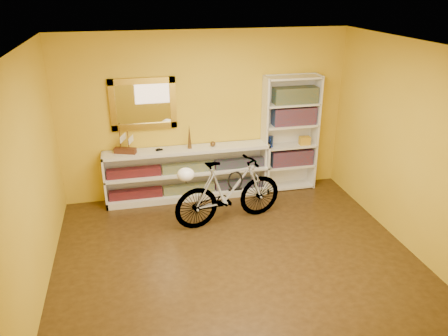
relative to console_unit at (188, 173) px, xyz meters
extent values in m
cube|color=#301F0D|center=(0.33, -1.81, -0.43)|extent=(4.50, 4.00, 0.01)
cube|color=silver|center=(0.33, -1.81, 2.18)|extent=(4.50, 4.00, 0.01)
cube|color=gold|center=(0.33, 0.19, 0.88)|extent=(4.50, 0.01, 2.60)
cube|color=gold|center=(-1.93, -1.81, 0.88)|extent=(0.01, 4.00, 2.60)
cube|color=gold|center=(2.58, -1.81, 0.88)|extent=(0.01, 4.00, 2.60)
cube|color=olive|center=(-0.62, 0.15, 1.12)|extent=(0.98, 0.06, 0.78)
cube|color=silver|center=(1.23, 0.17, -0.17)|extent=(0.09, 0.02, 0.09)
cube|color=black|center=(0.00, -0.02, -0.26)|extent=(2.50, 0.13, 0.14)
cube|color=navy|center=(0.00, -0.02, 0.11)|extent=(2.50, 0.13, 0.14)
imported|color=black|center=(-0.43, 0.00, 0.43)|extent=(0.00, 0.00, 0.00)
cone|color=brown|center=(0.04, 0.00, 0.62)|extent=(0.07, 0.07, 0.38)
sphere|color=brown|center=(0.40, 0.00, 0.47)|extent=(0.08, 0.08, 0.08)
cube|color=maroon|center=(1.73, 0.03, 0.12)|extent=(0.70, 0.22, 0.26)
cube|color=maroon|center=(1.73, 0.03, 0.83)|extent=(0.70, 0.22, 0.28)
cube|color=#184756|center=(1.73, 0.03, 1.16)|extent=(0.70, 0.22, 0.25)
cylinder|color=#162D9A|center=(1.35, 0.01, 0.43)|extent=(0.08, 0.08, 0.18)
cube|color=maroon|center=(1.48, 0.06, 1.12)|extent=(0.13, 0.13, 0.16)
cube|color=gold|center=(1.93, -0.01, 0.41)|extent=(0.18, 0.12, 0.13)
imported|color=silver|center=(0.45, -0.89, 0.06)|extent=(0.73, 1.71, 0.97)
ellipsoid|color=white|center=(-0.17, -1.00, 0.43)|extent=(0.24, 0.23, 0.18)
torus|color=black|center=(0.55, -0.87, 0.21)|extent=(0.22, 0.02, 0.22)
camera|label=1|loc=(-0.85, -6.33, 2.80)|focal=35.16mm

